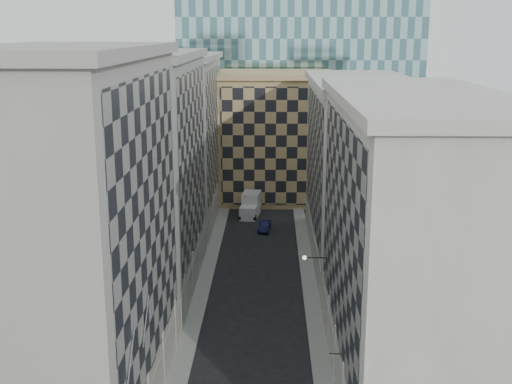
# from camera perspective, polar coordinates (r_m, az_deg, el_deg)

# --- Properties ---
(sidewalk_west) EXTENTS (1.50, 100.00, 0.15)m
(sidewalk_west) POSITION_cam_1_polar(r_m,az_deg,el_deg) (61.79, -4.95, -9.21)
(sidewalk_west) COLOR gray
(sidewalk_west) RESTS_ON ground
(sidewalk_east) EXTENTS (1.50, 100.00, 0.15)m
(sidewalk_east) POSITION_cam_1_polar(r_m,az_deg,el_deg) (61.55, 4.94, -9.30)
(sidewalk_east) COLOR gray
(sidewalk_east) RESTS_ON ground
(bldg_left_a) EXTENTS (10.80, 22.80, 23.70)m
(bldg_left_a) POSITION_cam_1_polar(r_m,az_deg,el_deg) (41.33, -16.00, -4.27)
(bldg_left_a) COLOR gray
(bldg_left_a) RESTS_ON ground
(bldg_left_b) EXTENTS (10.80, 22.80, 22.70)m
(bldg_left_b) POSITION_cam_1_polar(r_m,az_deg,el_deg) (62.05, -10.05, 1.65)
(bldg_left_b) COLOR gray
(bldg_left_b) RESTS_ON ground
(bldg_left_c) EXTENTS (10.80, 22.80, 21.70)m
(bldg_left_c) POSITION_cam_1_polar(r_m,az_deg,el_deg) (83.43, -7.10, 4.58)
(bldg_left_c) COLOR gray
(bldg_left_c) RESTS_ON ground
(bldg_right_a) EXTENTS (10.80, 26.80, 20.70)m
(bldg_right_a) POSITION_cam_1_polar(r_m,az_deg,el_deg) (44.74, 13.61, -4.73)
(bldg_right_a) COLOR #B0ABA1
(bldg_right_a) RESTS_ON ground
(bldg_right_b) EXTENTS (10.80, 28.80, 19.70)m
(bldg_right_b) POSITION_cam_1_polar(r_m,az_deg,el_deg) (70.57, 9.11, 1.96)
(bldg_right_b) COLOR #B0ABA1
(bldg_right_b) RESTS_ON ground
(tan_block) EXTENTS (16.80, 14.80, 18.80)m
(tan_block) POSITION_cam_1_polar(r_m,az_deg,el_deg) (95.47, 1.76, 5.03)
(tan_block) COLOR tan
(tan_block) RESTS_ON ground
(church_tower) EXTENTS (7.20, 7.20, 51.50)m
(church_tower) POSITION_cam_1_polar(r_m,az_deg,el_deg) (108.42, 0.69, 15.40)
(church_tower) COLOR #292420
(church_tower) RESTS_ON ground
(flagpoles_left) EXTENTS (0.10, 6.33, 2.33)m
(flagpoles_left) POSITION_cam_1_polar(r_m,az_deg,el_deg) (37.05, -10.36, -12.52)
(flagpoles_left) COLOR gray
(flagpoles_left) RESTS_ON ground
(bracket_lamp) EXTENTS (1.98, 0.36, 0.36)m
(bracket_lamp) POSITION_cam_1_polar(r_m,az_deg,el_deg) (53.67, 4.53, -5.84)
(bracket_lamp) COLOR black
(bracket_lamp) RESTS_ON ground
(box_truck) EXTENTS (2.95, 5.83, 3.07)m
(box_truck) POSITION_cam_1_polar(r_m,az_deg,el_deg) (87.42, -0.48, -1.25)
(box_truck) COLOR silver
(box_truck) RESTS_ON ground
(dark_car) EXTENTS (1.65, 3.86, 1.24)m
(dark_car) POSITION_cam_1_polar(r_m,az_deg,el_deg) (80.90, 0.77, -3.05)
(dark_car) COLOR #0E1136
(dark_car) RESTS_ON ground
(shop_sign) EXTENTS (0.74, 0.65, 0.72)m
(shop_sign) POSITION_cam_1_polar(r_m,az_deg,el_deg) (43.26, 6.78, -14.47)
(shop_sign) COLOR black
(shop_sign) RESTS_ON ground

